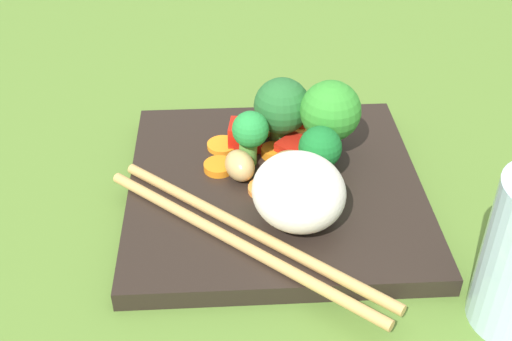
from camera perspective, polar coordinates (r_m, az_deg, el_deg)
ground_plane at (r=53.80cm, az=1.63°, el=-3.09°), size 110.00×110.00×2.00cm
square_plate at (r=52.70cm, az=1.67°, el=-1.61°), size 24.71×24.71×1.53cm
rice_mound at (r=46.87cm, az=3.78°, el=-1.86°), size 9.42×9.24×5.39cm
broccoli_floret_0 at (r=52.55cm, az=-0.53°, el=3.34°), size 3.02×3.02×4.93cm
broccoli_floret_1 at (r=54.90cm, az=2.28°, el=5.58°), size 4.79×4.79×6.17cm
broccoli_floret_2 at (r=50.89cm, az=5.62°, el=2.06°), size 3.41×3.41×5.05cm
broccoli_floret_3 at (r=53.33cm, az=6.55°, el=5.11°), size 5.03×5.03×6.95cm
carrot_slice_0 at (r=56.11cm, az=-2.97°, el=2.23°), size 3.45×3.45×0.41cm
carrot_slice_1 at (r=57.73cm, az=4.64°, el=3.26°), size 3.42×3.42×0.46cm
carrot_slice_2 at (r=51.06cm, az=0.77°, el=-1.62°), size 3.47×3.47×0.43cm
carrot_slice_3 at (r=58.23cm, az=0.01°, el=3.72°), size 3.91×3.91×0.48cm
carrot_slice_4 at (r=54.98cm, az=1.51°, el=1.67°), size 2.81×2.81×0.73cm
carrot_slice_5 at (r=53.37cm, az=-3.28°, el=0.34°), size 2.59×2.59×0.62cm
pepper_chunk_0 at (r=55.82cm, az=-0.85°, el=3.16°), size 2.76×3.12×2.17cm
pepper_chunk_2 at (r=54.52cm, az=3.61°, el=1.78°), size 3.86×3.89×1.52cm
pepper_chunk_3 at (r=58.72cm, az=3.25°, el=4.39°), size 2.41×2.77×1.22cm
chicken_piece_0 at (r=52.26cm, az=3.17°, el=0.45°), size 4.56×4.66×2.07cm
chicken_piece_1 at (r=51.93cm, az=-1.44°, el=0.44°), size 3.77×3.29×2.36cm
chopstick_pair at (r=46.53cm, az=-1.15°, el=-5.80°), size 17.07×20.93×0.81cm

